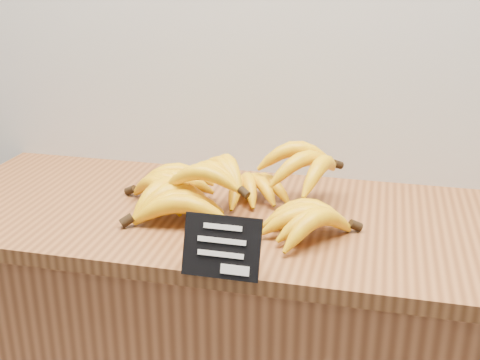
% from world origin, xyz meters
% --- Properties ---
extents(counter_top, '(1.36, 0.54, 0.03)m').
position_xyz_m(counter_top, '(0.12, 2.75, 0.92)').
color(counter_top, brown).
rests_on(counter_top, counter).
extents(chalkboard_sign, '(0.13, 0.04, 0.10)m').
position_xyz_m(chalkboard_sign, '(0.14, 2.49, 0.98)').
color(chalkboard_sign, black).
rests_on(chalkboard_sign, counter_top).
extents(banana_pile, '(0.52, 0.33, 0.12)m').
position_xyz_m(banana_pile, '(0.10, 2.74, 0.98)').
color(banana_pile, '#E8B109').
rests_on(banana_pile, counter_top).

